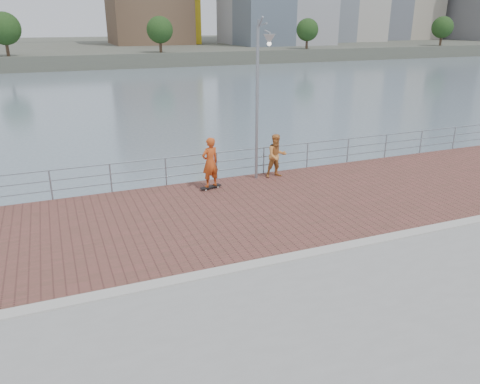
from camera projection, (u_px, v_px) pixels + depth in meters
name	position (u px, v px, depth m)	size (l,w,h in m)	color
water	(267.00, 327.00, 12.97)	(400.00, 400.00, 0.00)	slate
brick_lane	(222.00, 213.00, 15.40)	(40.00, 6.80, 0.02)	brown
curb	(269.00, 262.00, 12.26)	(40.00, 0.40, 0.06)	#B7B5AD
far_shore	(63.00, 48.00, 119.06)	(320.00, 95.00, 2.50)	#4C5142
guardrail	(192.00, 165.00, 18.12)	(39.06, 0.06, 1.13)	#8C9EA8
street_lamp	(262.00, 74.00, 17.01)	(0.43, 1.24, 5.84)	gray
skateboard	(211.00, 187.00, 17.58)	(0.88, 0.43, 0.10)	black
skateboarder	(210.00, 162.00, 17.25)	(0.69, 0.45, 1.89)	#CD4E1B
bystander	(277.00, 156.00, 18.67)	(0.85, 0.66, 1.75)	#D0833D
shoreline_trees	(111.00, 30.00, 80.02)	(144.59, 5.11, 6.81)	#473323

